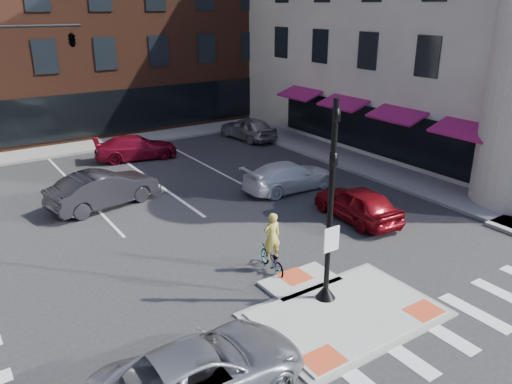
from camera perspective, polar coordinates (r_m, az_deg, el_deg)
ground at (r=15.26m, az=8.91°, el=-12.86°), size 120.00×120.00×0.00m
refuge_island at (r=15.08m, az=9.60°, el=-13.13°), size 5.40×4.65×0.13m
sidewalk_e at (r=28.70m, az=11.53°, el=3.39°), size 3.00×24.00×0.15m
sidewalk_n at (r=34.37m, az=-12.55°, el=6.14°), size 26.00×3.00×0.15m
building_n at (r=42.85m, az=-18.67°, el=18.83°), size 24.40×18.40×15.50m
building_e at (r=36.80m, az=23.34°, el=18.53°), size 21.90×23.90×17.70m
building_far_right at (r=65.70m, az=-18.83°, el=17.48°), size 12.00×12.00×12.00m
signal_pole at (r=14.37m, az=8.37°, el=-4.29°), size 0.60×0.60×5.98m
mast_arm_signal at (r=27.79m, az=-23.18°, el=14.57°), size 6.10×2.24×8.00m
silver_suv at (r=11.90m, az=-6.11°, el=-19.68°), size 4.87×2.27×1.35m
red_sedan at (r=20.91m, az=11.49°, el=-1.27°), size 1.97×4.29×1.43m
white_pickup at (r=23.91m, az=3.83°, el=1.82°), size 4.73×2.04×1.36m
bg_car_dark at (r=22.84m, az=-17.01°, el=0.34°), size 5.09×2.61×1.60m
bg_car_silver at (r=33.14m, az=-0.91°, el=7.30°), size 2.19×4.53×1.49m
bg_car_red at (r=29.63m, az=-13.56°, el=4.97°), size 4.91×2.75×1.34m
cyclist at (r=16.61m, az=1.81°, el=-6.83°), size 0.82×1.69×2.08m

